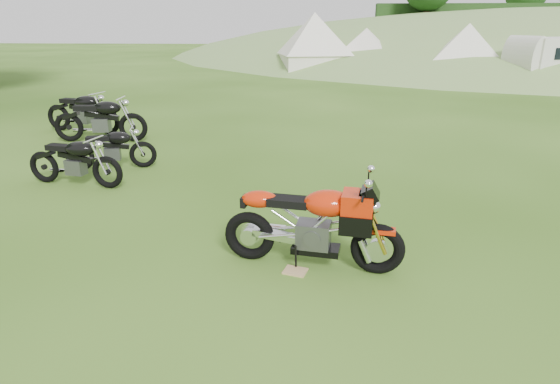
# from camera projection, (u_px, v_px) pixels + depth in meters

# --- Properties ---
(ground) EXTENTS (120.00, 120.00, 0.00)m
(ground) POSITION_uv_depth(u_px,v_px,m) (253.00, 245.00, 6.01)
(ground) COLOR #294F10
(ground) RESTS_ON ground
(sport_motorcycle) EXTENTS (2.06, 0.81, 1.20)m
(sport_motorcycle) POSITION_uv_depth(u_px,v_px,m) (312.00, 218.00, 5.31)
(sport_motorcycle) COLOR red
(sport_motorcycle) RESTS_ON ground
(plywood_board) EXTENTS (0.31, 0.27, 0.02)m
(plywood_board) POSITION_uv_depth(u_px,v_px,m) (295.00, 271.00, 5.36)
(plywood_board) COLOR tan
(plywood_board) RESTS_ON ground
(vintage_moto_a) EXTENTS (1.67, 0.77, 0.86)m
(vintage_moto_a) POSITION_uv_depth(u_px,v_px,m) (111.00, 148.00, 9.00)
(vintage_moto_a) COLOR black
(vintage_moto_a) RESTS_ON ground
(vintage_moto_b) EXTENTS (1.82, 0.71, 0.93)m
(vintage_moto_b) POSITION_uv_depth(u_px,v_px,m) (74.00, 160.00, 8.07)
(vintage_moto_b) COLOR black
(vintage_moto_b) RESTS_ON ground
(vintage_moto_c) EXTENTS (2.17, 0.65, 1.13)m
(vintage_moto_c) POSITION_uv_depth(u_px,v_px,m) (100.00, 118.00, 11.06)
(vintage_moto_c) COLOR black
(vintage_moto_c) RESTS_ON ground
(vintage_moto_d) EXTENTS (2.18, 0.98, 1.12)m
(vintage_moto_d) POSITION_uv_depth(u_px,v_px,m) (82.00, 111.00, 12.00)
(vintage_moto_d) COLOR black
(vintage_moto_d) RESTS_ON ground
(tent_left) EXTENTS (4.10, 4.10, 2.98)m
(tent_left) POSITION_uv_depth(u_px,v_px,m) (314.00, 46.00, 25.97)
(tent_left) COLOR silver
(tent_left) RESTS_ON ground
(tent_mid) EXTENTS (3.49, 3.49, 2.51)m
(tent_mid) POSITION_uv_depth(u_px,v_px,m) (366.00, 50.00, 26.34)
(tent_mid) COLOR silver
(tent_mid) RESTS_ON ground
(tent_right) EXTENTS (3.69, 3.69, 2.66)m
(tent_right) POSITION_uv_depth(u_px,v_px,m) (466.00, 52.00, 23.10)
(tent_right) COLOR white
(tent_right) RESTS_ON ground
(caravan) EXTENTS (4.97, 3.68, 2.12)m
(caravan) POSITION_uv_depth(u_px,v_px,m) (555.00, 61.00, 21.19)
(caravan) COLOR silver
(caravan) RESTS_ON ground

